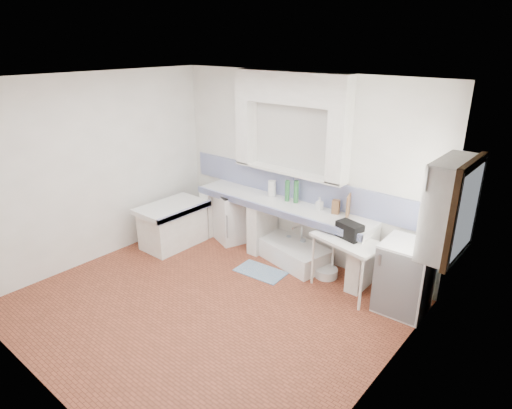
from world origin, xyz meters
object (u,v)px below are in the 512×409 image
Objects in this scene: stove at (233,216)px; fridge at (405,277)px; sink at (293,253)px; side_table at (346,265)px.

fridge reaches higher than stove.
sink is 1.23× the size of fridge.
sink is at bearing 178.71° from side_table.
sink is at bearing 20.51° from stove.
side_table is 0.77m from fridge.
sink is (1.26, -0.01, -0.28)m from stove.
stove is at bearing -168.39° from sink.
sink is 1.82m from fridge.
side_table is at bearing -176.10° from fridge.
side_table is (2.29, -0.25, -0.03)m from stove.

